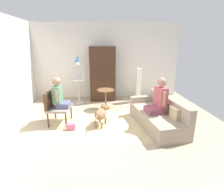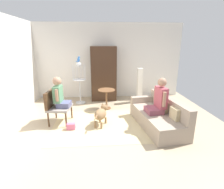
{
  "view_description": "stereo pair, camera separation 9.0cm",
  "coord_description": "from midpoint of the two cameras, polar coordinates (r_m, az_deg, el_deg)",
  "views": [
    {
      "loc": [
        -0.36,
        -4.42,
        2.18
      ],
      "look_at": [
        0.06,
        -0.04,
        0.87
      ],
      "focal_mm": 28.42,
      "sensor_mm": 36.0,
      "label": 1
    },
    {
      "loc": [
        -0.27,
        -4.43,
        2.18
      ],
      "look_at": [
        0.06,
        -0.04,
        0.87
      ],
      "focal_mm": 28.42,
      "sensor_mm": 36.0,
      "label": 2
    }
  ],
  "objects": [
    {
      "name": "dog",
      "position": [
        4.79,
        -4.07,
        -6.14
      ],
      "size": [
        0.44,
        0.76,
        0.54
      ],
      "color": "olive",
      "rests_on": "ground"
    },
    {
      "name": "couch",
      "position": [
        4.92,
        14.15,
        -6.66
      ],
      "size": [
        1.1,
        2.02,
        0.78
      ],
      "color": "gray",
      "rests_on": "ground"
    },
    {
      "name": "bird_cage_stand",
      "position": [
        6.46,
        -11.22,
        4.65
      ],
      "size": [
        0.47,
        0.47,
        1.51
      ],
      "color": "silver",
      "rests_on": "ground"
    },
    {
      "name": "person_on_armchair",
      "position": [
        4.97,
        -17.14,
        -0.08
      ],
      "size": [
        0.44,
        0.5,
        0.83
      ],
      "color": "slate"
    },
    {
      "name": "column_lamp",
      "position": [
        6.69,
        8.08,
        2.95
      ],
      "size": [
        0.2,
        0.2,
        1.26
      ],
      "color": "#4C4742",
      "rests_on": "ground"
    },
    {
      "name": "handbag",
      "position": [
        4.76,
        -13.56,
        -10.04
      ],
      "size": [
        0.22,
        0.13,
        0.16
      ],
      "primitive_type": "cube",
      "color": "#D8668C",
      "rests_on": "ground"
    },
    {
      "name": "parrot",
      "position": [
        6.36,
        -11.5,
        11.03
      ],
      "size": [
        0.17,
        0.1,
        0.19
      ],
      "color": "blue",
      "rests_on": "bird_cage_stand"
    },
    {
      "name": "armchair",
      "position": [
        5.09,
        -18.38,
        -3.01
      ],
      "size": [
        0.65,
        0.73,
        0.92
      ],
      "color": "#4C331E",
      "rests_on": "ground"
    },
    {
      "name": "person_on_couch",
      "position": [
        4.71,
        14.26,
        -1.36
      ],
      "size": [
        0.52,
        0.57,
        0.91
      ],
      "color": "#8B4756"
    },
    {
      "name": "left_wall",
      "position": [
        5.37,
        -32.54,
        6.13
      ],
      "size": [
        0.12,
        5.83,
        2.89
      ],
      "primitive_type": "cube",
      "color": "silver",
      "rests_on": "ground"
    },
    {
      "name": "area_rug",
      "position": [
        4.94,
        -1.56,
        -9.55
      ],
      "size": [
        2.99,
        2.09,
        0.01
      ],
      "primitive_type": "cube",
      "color": "#C6B284",
      "rests_on": "ground"
    },
    {
      "name": "armoire_cabinet",
      "position": [
        6.79,
        -3.48,
        6.68
      ],
      "size": [
        0.95,
        0.56,
        2.03
      ],
      "primitive_type": "cube",
      "color": "#382316",
      "rests_on": "ground"
    },
    {
      "name": "back_wall",
      "position": [
        7.15,
        -2.92,
        10.65
      ],
      "size": [
        5.97,
        0.12,
        2.89
      ],
      "primitive_type": "cube",
      "color": "silver",
      "rests_on": "ground"
    },
    {
      "name": "round_end_table",
      "position": [
        5.9,
        -2.47,
        -0.25
      ],
      "size": [
        0.56,
        0.56,
        0.67
      ],
      "color": "brown",
      "rests_on": "ground"
    },
    {
      "name": "ground_plane",
      "position": [
        4.94,
        -1.25,
        -9.58
      ],
      "size": [
        6.45,
        6.45,
        0.0
      ],
      "primitive_type": "plane",
      "color": "tan"
    }
  ]
}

